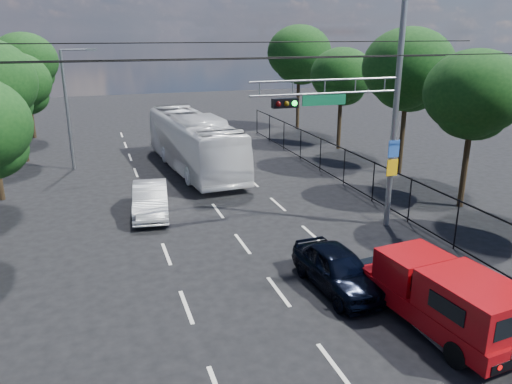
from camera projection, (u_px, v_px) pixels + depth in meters
name	position (u px, v px, depth m)	size (l,w,h in m)	color
ground	(335.00, 367.00, 12.45)	(120.00, 120.00, 0.00)	black
lane_markings	(208.00, 198.00, 25.10)	(6.12, 38.00, 0.01)	beige
signal_mast	(370.00, 105.00, 19.64)	(6.43, 0.39, 9.50)	slate
streetlight_left	(70.00, 104.00, 29.23)	(2.09, 0.22, 7.08)	slate
utility_wires	(234.00, 53.00, 18.21)	(22.00, 5.04, 0.74)	black
fence_right	(361.00, 175.00, 25.40)	(0.06, 34.03, 2.00)	black
tree_right_b	(474.00, 100.00, 22.41)	(4.50, 4.50, 7.31)	black
tree_right_c	(408.00, 74.00, 27.80)	(5.10, 5.10, 8.29)	black
tree_right_d	(342.00, 79.00, 34.28)	(4.32, 4.32, 7.02)	black
tree_right_e	(299.00, 58.00, 41.24)	(5.28, 5.28, 8.58)	black
tree_left_d	(17.00, 87.00, 30.81)	(4.20, 4.20, 6.83)	black
tree_left_e	(25.00, 66.00, 37.73)	(4.92, 4.92, 7.99)	black
red_pickup	(443.00, 296.00, 13.74)	(2.41, 5.37, 1.94)	black
navy_hatchback	(338.00, 269.00, 16.05)	(1.64, 4.08, 1.39)	black
white_bus	(194.00, 142.00, 29.91)	(2.79, 11.94, 3.33)	white
white_van	(150.00, 199.00, 22.65)	(1.51, 4.34, 1.43)	silver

